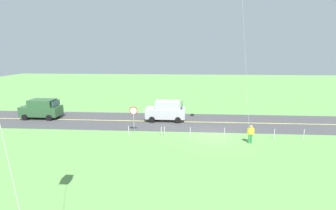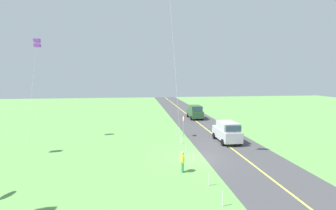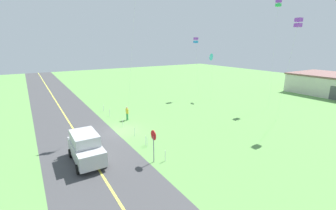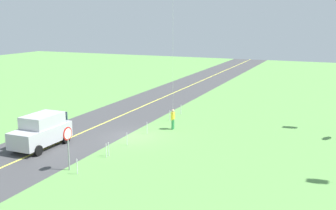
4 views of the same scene
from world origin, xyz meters
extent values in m
cube|color=#60994C|center=(0.00, 0.00, -0.05)|extent=(120.00, 120.00, 0.10)
cube|color=#424244|center=(0.00, -4.00, 0.00)|extent=(120.00, 7.00, 0.00)
cube|color=#E5E04C|center=(0.00, -4.00, 0.01)|extent=(120.00, 0.16, 0.00)
cube|color=#B7B7BC|center=(4.78, -4.40, 0.89)|extent=(4.40, 1.90, 1.10)
cube|color=#B7B7BC|center=(4.53, -4.40, 1.84)|extent=(2.73, 1.75, 0.80)
cube|color=#334756|center=(5.62, -4.40, 1.84)|extent=(0.10, 1.62, 0.64)
cube|color=#334756|center=(2.91, -4.40, 1.84)|extent=(0.10, 1.62, 0.60)
cylinder|color=black|center=(6.21, -3.45, 0.34)|extent=(0.68, 0.22, 0.68)
cylinder|color=black|center=(6.21, -5.35, 0.34)|extent=(0.68, 0.22, 0.68)
cylinder|color=black|center=(3.35, -3.45, 0.34)|extent=(0.68, 0.22, 0.68)
cylinder|color=black|center=(3.35, -5.35, 0.34)|extent=(0.68, 0.22, 0.68)
cylinder|color=gray|center=(7.50, -0.10, 1.05)|extent=(0.08, 0.08, 2.10)
cylinder|color=red|center=(7.50, -0.10, 2.18)|extent=(0.76, 0.04, 0.76)
cylinder|color=white|center=(7.50, -0.07, 2.18)|extent=(0.62, 0.01, 0.62)
cylinder|color=#338C4C|center=(-3.05, 2.01, 0.41)|extent=(0.16, 0.16, 0.82)
cylinder|color=#338C4C|center=(-2.87, 2.01, 0.41)|extent=(0.16, 0.16, 0.82)
cube|color=yellow|center=(-2.96, 2.01, 1.10)|extent=(0.36, 0.22, 0.56)
cylinder|color=yellow|center=(-3.20, 2.01, 1.05)|extent=(0.10, 0.10, 0.52)
cylinder|color=yellow|center=(-2.72, 2.01, 1.05)|extent=(0.10, 0.10, 0.52)
sphere|color=#D8AD84|center=(-2.96, 2.01, 1.49)|extent=(0.22, 0.22, 0.22)
cylinder|color=silver|center=(-1.95, 2.42, 7.42)|extent=(2.04, 0.83, 14.85)
cylinder|color=silver|center=(-8.00, 0.70, 0.45)|extent=(0.05, 0.05, 0.90)
cylinder|color=silver|center=(-5.43, 0.70, 0.45)|extent=(0.05, 0.05, 0.90)
cylinder|color=silver|center=(-1.01, 0.70, 0.45)|extent=(0.05, 0.05, 0.90)
cylinder|color=silver|center=(2.11, 0.70, 0.45)|extent=(0.05, 0.05, 0.90)
cylinder|color=silver|center=(4.49, 0.70, 0.45)|extent=(0.05, 0.05, 0.90)
cylinder|color=silver|center=(4.78, 0.70, 0.45)|extent=(0.05, 0.05, 0.90)
cylinder|color=silver|center=(7.84, 0.70, 0.45)|extent=(0.05, 0.05, 0.90)
camera|label=1|loc=(2.79, 21.60, 7.67)|focal=25.50mm
camera|label=2|loc=(-20.24, 5.36, 7.26)|focal=25.99mm
camera|label=3|loc=(21.62, -7.58, 8.72)|focal=24.79mm
camera|label=4|loc=(25.59, 13.86, 8.59)|focal=43.54mm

